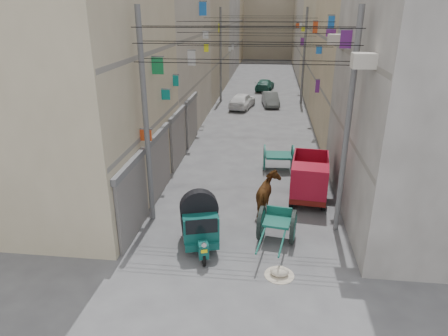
# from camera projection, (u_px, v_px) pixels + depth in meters

# --- Properties ---
(building_row_left) EXTENTS (8.00, 62.00, 14.00)m
(building_row_left) POSITION_uv_depth(u_px,v_px,m) (185.00, 24.00, 40.11)
(building_row_left) COLOR #B9AB8C
(building_row_left) RESTS_ON ground
(building_row_right) EXTENTS (8.00, 62.00, 14.00)m
(building_row_right) POSITION_uv_depth(u_px,v_px,m) (348.00, 24.00, 38.38)
(building_row_right) COLOR #AAA49F
(building_row_right) RESTS_ON ground
(end_cap_building) EXTENTS (22.00, 10.00, 13.00)m
(end_cap_building) POSITION_uv_depth(u_px,v_px,m) (269.00, 17.00, 68.62)
(end_cap_building) COLOR #9D947C
(end_cap_building) RESTS_ON ground
(shutters_left) EXTENTS (0.18, 14.40, 2.88)m
(shutters_left) POSITION_uv_depth(u_px,v_px,m) (170.00, 148.00, 19.62)
(shutters_left) COLOR #4C4C51
(shutters_left) RESTS_ON ground
(signboards) EXTENTS (8.22, 40.52, 5.67)m
(signboards) POSITION_uv_depth(u_px,v_px,m) (259.00, 74.00, 28.88)
(signboards) COLOR #F7FD1C
(signboards) RESTS_ON ground
(ac_units) EXTENTS (0.70, 6.55, 3.35)m
(ac_units) POSITION_uv_depth(u_px,v_px,m) (352.00, 22.00, 14.09)
(ac_units) COLOR beige
(ac_units) RESTS_ON ground
(utility_poles) EXTENTS (7.40, 22.20, 8.00)m
(utility_poles) POSITION_uv_depth(u_px,v_px,m) (257.00, 77.00, 24.37)
(utility_poles) COLOR #5B5B5E
(utility_poles) RESTS_ON ground
(overhead_cables) EXTENTS (7.40, 22.52, 1.12)m
(overhead_cables) POSITION_uv_depth(u_px,v_px,m) (256.00, 31.00, 20.94)
(overhead_cables) COLOR black
(overhead_cables) RESTS_ON ground
(auto_rickshaw) EXTENTS (1.75, 2.42, 1.64)m
(auto_rickshaw) POSITION_uv_depth(u_px,v_px,m) (199.00, 222.00, 13.88)
(auto_rickshaw) COLOR black
(auto_rickshaw) RESTS_ON ground
(tonga_cart) EXTENTS (1.47, 2.88, 1.25)m
(tonga_cart) POSITION_uv_depth(u_px,v_px,m) (277.00, 224.00, 14.33)
(tonga_cart) COLOR black
(tonga_cart) RESTS_ON ground
(mini_truck) EXTENTS (1.88, 3.55, 1.92)m
(mini_truck) POSITION_uv_depth(u_px,v_px,m) (309.00, 182.00, 17.21)
(mini_truck) COLOR black
(mini_truck) RESTS_ON ground
(second_cart) EXTENTS (1.59, 1.42, 1.35)m
(second_cart) POSITION_uv_depth(u_px,v_px,m) (278.00, 157.00, 20.67)
(second_cart) COLOR #125245
(second_cart) RESTS_ON ground
(feed_sack) EXTENTS (0.59, 0.47, 0.29)m
(feed_sack) POSITION_uv_depth(u_px,v_px,m) (279.00, 271.00, 12.59)
(feed_sack) COLOR #BDB29C
(feed_sack) RESTS_ON ground
(horse) EXTENTS (1.08, 2.01, 1.63)m
(horse) POSITION_uv_depth(u_px,v_px,m) (268.00, 195.00, 16.22)
(horse) COLOR brown
(horse) RESTS_ON ground
(distant_car_white) EXTENTS (2.30, 4.08, 1.31)m
(distant_car_white) POSITION_uv_depth(u_px,v_px,m) (242.00, 100.00, 33.66)
(distant_car_white) COLOR white
(distant_car_white) RESTS_ON ground
(distant_car_grey) EXTENTS (1.67, 3.64, 1.15)m
(distant_car_grey) POSITION_uv_depth(u_px,v_px,m) (271.00, 99.00, 34.56)
(distant_car_grey) COLOR #4F5352
(distant_car_grey) RESTS_ON ground
(distant_car_green) EXTENTS (2.11, 4.07, 1.13)m
(distant_car_green) POSITION_uv_depth(u_px,v_px,m) (265.00, 85.00, 41.16)
(distant_car_green) COLOR #1C5143
(distant_car_green) RESTS_ON ground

